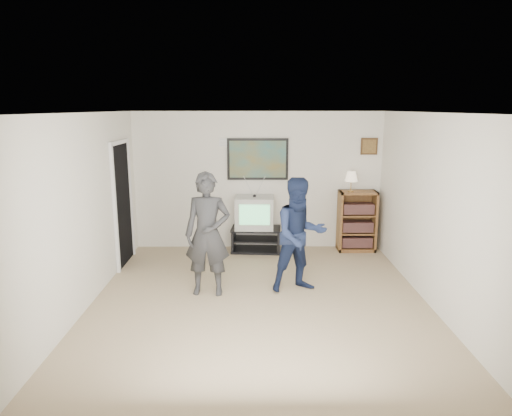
{
  "coord_description": "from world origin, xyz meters",
  "views": [
    {
      "loc": [
        -0.08,
        -5.73,
        2.56
      ],
      "look_at": [
        -0.04,
        0.66,
        1.15
      ],
      "focal_mm": 32.0,
      "sensor_mm": 36.0,
      "label": 1
    }
  ],
  "objects_px": {
    "media_stand": "(256,239)",
    "person_tall": "(208,234)",
    "person_short": "(300,235)",
    "bookshelf": "(357,221)",
    "crt_television": "(254,212)"
  },
  "relations": [
    {
      "from": "crt_television",
      "to": "person_short",
      "type": "height_order",
      "value": "person_short"
    },
    {
      "from": "person_short",
      "to": "crt_television",
      "type": "bearing_deg",
      "value": 92.65
    },
    {
      "from": "bookshelf",
      "to": "person_short",
      "type": "distance_m",
      "value": 2.25
    },
    {
      "from": "media_stand",
      "to": "bookshelf",
      "type": "distance_m",
      "value": 1.86
    },
    {
      "from": "person_short",
      "to": "person_tall",
      "type": "bearing_deg",
      "value": 168.31
    },
    {
      "from": "person_tall",
      "to": "crt_television",
      "type": "bearing_deg",
      "value": 74.26
    },
    {
      "from": "crt_television",
      "to": "person_tall",
      "type": "distance_m",
      "value": 2.03
    },
    {
      "from": "person_tall",
      "to": "person_short",
      "type": "height_order",
      "value": "person_tall"
    },
    {
      "from": "media_stand",
      "to": "person_short",
      "type": "distance_m",
      "value": 2.0
    },
    {
      "from": "bookshelf",
      "to": "person_short",
      "type": "bearing_deg",
      "value": -123.33
    },
    {
      "from": "media_stand",
      "to": "crt_television",
      "type": "relative_size",
      "value": 1.35
    },
    {
      "from": "media_stand",
      "to": "crt_television",
      "type": "height_order",
      "value": "crt_television"
    },
    {
      "from": "crt_television",
      "to": "person_tall",
      "type": "relative_size",
      "value": 0.39
    },
    {
      "from": "media_stand",
      "to": "person_tall",
      "type": "distance_m",
      "value": 2.14
    },
    {
      "from": "person_short",
      "to": "bookshelf",
      "type": "bearing_deg",
      "value": 40.16
    }
  ]
}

